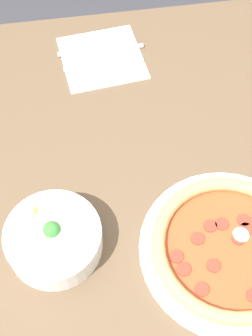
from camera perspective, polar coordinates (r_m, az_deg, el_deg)
The scene contains 7 objects.
ground_plane at distance 1.63m, azimuth 0.91°, elevation -18.21°, with size 8.00×8.00×0.00m, color #333338.
dining_table at distance 1.00m, azimuth 1.43°, elevation -8.64°, with size 1.23×1.09×0.75m.
pizza at distance 0.89m, azimuth 12.51°, elevation -9.44°, with size 0.33×0.33×0.04m.
bowl at distance 0.87m, azimuth -8.82°, elevation -8.47°, with size 0.18×0.18×0.08m.
napkin at distance 1.18m, azimuth -2.93°, elevation 13.26°, with size 0.21×0.21×0.00m.
fork at distance 1.16m, azimuth -2.65°, elevation 12.44°, with size 0.02×0.19×0.00m.
knife at distance 1.20m, azimuth -2.64°, elevation 14.23°, with size 0.02×0.21×0.01m.
Camera 1 is at (-0.40, 0.09, 1.57)m, focal length 50.00 mm.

